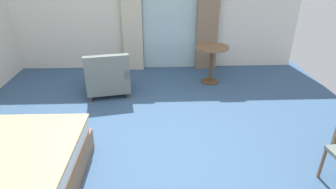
% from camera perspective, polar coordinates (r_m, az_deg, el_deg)
% --- Properties ---
extents(ground, '(6.71, 6.95, 0.10)m').
position_cam_1_polar(ground, '(3.86, -2.56, -11.93)').
color(ground, '#38567A').
extents(wall_back, '(6.31, 0.12, 2.84)m').
position_cam_1_polar(wall_back, '(6.31, -2.82, 18.00)').
color(wall_back, white).
rests_on(wall_back, ground).
extents(balcony_glass_door, '(1.18, 0.02, 2.50)m').
position_cam_1_polar(balcony_glass_door, '(6.26, 0.38, 16.38)').
color(balcony_glass_door, silver).
rests_on(balcony_glass_door, ground).
extents(curtain_panel_left, '(0.43, 0.10, 2.65)m').
position_cam_1_polar(curtain_panel_left, '(6.16, -7.43, 16.76)').
color(curtain_panel_left, beige).
rests_on(curtain_panel_left, ground).
extents(curtain_panel_right, '(0.46, 0.10, 2.65)m').
position_cam_1_polar(curtain_panel_right, '(6.24, 8.20, 16.82)').
color(curtain_panel_right, '#897056').
rests_on(curtain_panel_right, ground).
extents(armchair_by_window, '(0.88, 0.86, 0.83)m').
position_cam_1_polar(armchair_by_window, '(5.28, -12.07, 3.45)').
color(armchair_by_window, slate).
rests_on(armchair_by_window, ground).
extents(round_cafe_table, '(0.65, 0.65, 0.75)m').
position_cam_1_polar(round_cafe_table, '(5.66, 8.82, 7.66)').
color(round_cafe_table, brown).
rests_on(round_cafe_table, ground).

